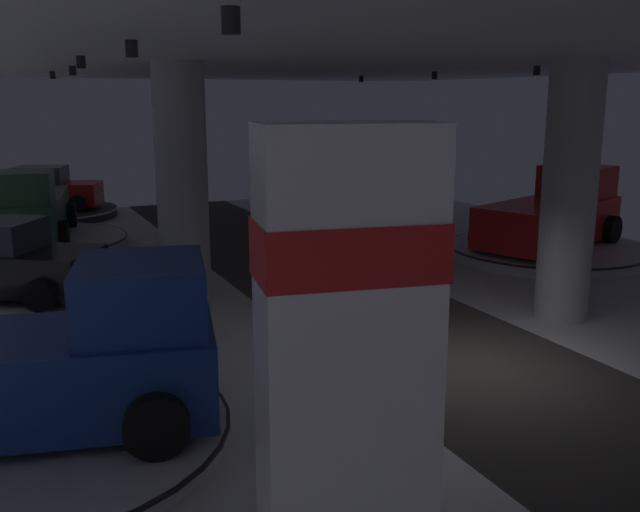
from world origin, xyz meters
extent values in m
cube|color=silver|center=(0.00, 0.00, -0.03)|extent=(24.00, 44.00, 0.05)
cube|color=#383330|center=(0.00, 0.00, 0.00)|extent=(4.40, 44.00, 0.01)
cube|color=silver|center=(0.00, 0.00, 5.55)|extent=(24.00, 44.00, 0.10)
cylinder|color=black|center=(-5.63, -3.84, 5.32)|extent=(0.16, 0.16, 0.22)
cylinder|color=black|center=(-5.74, 0.00, 5.32)|extent=(0.16, 0.16, 0.22)
cylinder|color=black|center=(-5.91, 3.97, 5.32)|extent=(0.16, 0.16, 0.22)
cylinder|color=black|center=(-5.60, 8.32, 5.32)|extent=(0.16, 0.16, 0.22)
cylinder|color=black|center=(-5.75, 11.99, 5.32)|extent=(0.16, 0.16, 0.22)
cylinder|color=black|center=(4.30, 3.77, 5.32)|extent=(0.16, 0.16, 0.22)
cylinder|color=black|center=(4.20, 7.90, 5.32)|extent=(0.16, 0.16, 0.22)
cylinder|color=black|center=(4.20, 12.34, 5.32)|extent=(0.16, 0.16, 0.22)
cylinder|color=#ADADB2|center=(-3.58, 6.44, 2.75)|extent=(1.18, 1.18, 5.50)
cylinder|color=#ADADB2|center=(3.47, 1.59, 2.75)|extent=(1.13, 1.13, 5.50)
cube|color=white|center=(-5.61, -5.95, 2.46)|extent=(1.18, 0.75, 4.21)
cube|color=red|center=(-5.61, -5.95, 3.80)|extent=(1.21, 0.78, 0.36)
cylinder|color=#333338|center=(6.86, 19.66, 0.18)|extent=(5.59, 5.59, 0.37)
cylinder|color=white|center=(6.86, 19.66, 0.34)|extent=(5.71, 5.71, 0.05)
cube|color=navy|center=(6.86, 19.66, 0.98)|extent=(3.04, 4.55, 0.90)
cube|color=#2D3842|center=(6.91, 19.81, 1.72)|extent=(2.08, 2.30, 0.70)
cylinder|color=black|center=(7.35, 17.99, 0.71)|extent=(0.42, 0.71, 0.68)
cylinder|color=black|center=(5.46, 18.63, 0.71)|extent=(0.42, 0.71, 0.68)
cylinder|color=black|center=(8.26, 20.70, 0.71)|extent=(0.42, 0.71, 0.68)
cylinder|color=black|center=(6.36, 21.33, 0.71)|extent=(0.42, 0.71, 0.68)
sphere|color=white|center=(6.67, 17.56, 1.09)|extent=(0.18, 0.18, 0.18)
sphere|color=white|center=(5.74, 17.87, 1.09)|extent=(0.18, 0.18, 0.18)
cylinder|color=#B7B7BC|center=(7.43, 6.41, 0.17)|extent=(5.77, 5.77, 0.34)
cylinder|color=black|center=(7.43, 6.41, 0.31)|extent=(5.89, 5.89, 0.05)
cube|color=red|center=(7.43, 6.41, 1.09)|extent=(5.70, 3.82, 1.20)
cube|color=red|center=(9.02, 7.00, 2.14)|extent=(2.26, 2.37, 1.00)
cube|color=#28333D|center=(8.54, 6.82, 2.14)|extent=(0.69, 1.67, 0.75)
cylinder|color=black|center=(8.76, 8.16, 0.76)|extent=(0.88, 0.56, 0.84)
cylinder|color=black|center=(9.58, 5.95, 0.76)|extent=(0.88, 0.56, 0.84)
cylinder|color=black|center=(5.28, 6.86, 0.76)|extent=(0.88, 0.56, 0.84)
cylinder|color=black|center=(6.10, 4.66, 0.76)|extent=(0.88, 0.56, 0.84)
cylinder|color=#333338|center=(-5.69, 20.43, 0.17)|extent=(5.43, 5.43, 0.33)
cylinder|color=white|center=(-5.69, 20.43, 0.30)|extent=(5.54, 5.54, 0.05)
cube|color=red|center=(-5.69, 20.43, 0.94)|extent=(4.56, 3.12, 0.90)
cube|color=#2D3842|center=(-5.83, 20.48, 1.69)|extent=(2.32, 2.11, 0.70)
cylinder|color=black|center=(-4.00, 20.89, 0.67)|extent=(0.71, 0.44, 0.68)
cylinder|color=black|center=(-4.68, 19.01, 0.67)|extent=(0.71, 0.44, 0.68)
cylinder|color=black|center=(-6.69, 21.86, 0.67)|extent=(0.71, 0.44, 0.68)
cylinder|color=black|center=(-7.37, 19.98, 0.67)|extent=(0.71, 0.44, 0.68)
sphere|color=white|center=(-3.58, 20.20, 1.06)|extent=(0.18, 0.18, 0.18)
sphere|color=white|center=(-3.92, 19.27, 1.06)|extent=(0.18, 0.18, 0.18)
cylinder|color=silver|center=(-7.53, 7.12, 0.19)|extent=(5.44, 5.44, 0.38)
cylinder|color=black|center=(-7.53, 7.12, 0.35)|extent=(5.55, 5.55, 0.05)
cube|color=black|center=(-7.53, 7.12, 0.99)|extent=(4.50, 3.79, 0.90)
cylinder|color=black|center=(-5.79, 7.18, 0.72)|extent=(0.69, 0.55, 0.68)
cylinder|color=black|center=(-6.88, 5.50, 0.72)|extent=(0.69, 0.55, 0.68)
sphere|color=white|center=(-5.54, 6.42, 1.10)|extent=(0.18, 0.18, 0.18)
sphere|color=white|center=(-6.07, 5.59, 1.10)|extent=(0.18, 0.18, 0.18)
cylinder|color=#B7B7BC|center=(-6.62, 14.38, 0.15)|extent=(5.90, 5.90, 0.31)
cylinder|color=black|center=(-6.62, 14.38, 0.28)|extent=(6.02, 6.02, 0.05)
cube|color=#2D5638|center=(-6.62, 14.38, 1.06)|extent=(2.94, 5.57, 1.20)
cube|color=#2D5638|center=(-6.90, 12.70, 2.11)|extent=(2.15, 1.99, 1.00)
cube|color=#28333D|center=(-6.81, 13.21, 2.11)|extent=(1.74, 0.37, 0.75)
cylinder|color=black|center=(-5.76, 12.36, 0.73)|extent=(0.41, 0.87, 0.84)
cylinder|color=black|center=(-5.15, 16.02, 0.73)|extent=(0.41, 0.87, 0.84)
cylinder|color=#B7B7BC|center=(-7.48, 0.19, 0.12)|extent=(5.61, 5.61, 0.24)
cylinder|color=black|center=(-7.48, 0.19, 0.21)|extent=(5.73, 5.73, 0.05)
cube|color=navy|center=(-7.48, 0.19, 0.99)|extent=(5.64, 3.23, 1.20)
cube|color=navy|center=(-5.83, -0.19, 2.04)|extent=(2.08, 2.23, 1.00)
cube|color=#28333D|center=(-6.32, -0.07, 2.04)|extent=(0.47, 1.72, 0.75)
cylinder|color=black|center=(-5.41, 0.92, 0.66)|extent=(0.88, 0.46, 0.84)
cylinder|color=black|center=(-5.94, -1.37, 0.66)|extent=(0.88, 0.46, 0.84)
cylinder|color=black|center=(-1.17, 4.21, 0.40)|extent=(0.14, 0.14, 0.80)
cylinder|color=black|center=(-1.19, 4.38, 0.40)|extent=(0.14, 0.14, 0.80)
cylinder|color=#233851|center=(-1.18, 4.30, 1.06)|extent=(0.32, 0.32, 0.62)
sphere|color=tan|center=(-1.18, 4.30, 1.48)|extent=(0.22, 0.22, 0.22)
cylinder|color=black|center=(-0.50, 2.38, 0.40)|extent=(0.14, 0.14, 0.80)
cylinder|color=black|center=(-0.45, 2.21, 0.40)|extent=(0.14, 0.14, 0.80)
cylinder|color=#233851|center=(-0.47, 2.30, 1.06)|extent=(0.32, 0.32, 0.62)
sphere|color=tan|center=(-0.47, 2.30, 1.48)|extent=(0.22, 0.22, 0.22)
camera|label=1|loc=(-7.52, -9.69, 4.70)|focal=39.83mm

